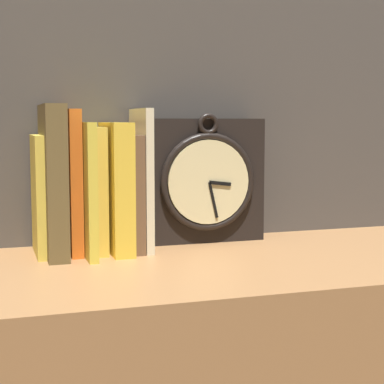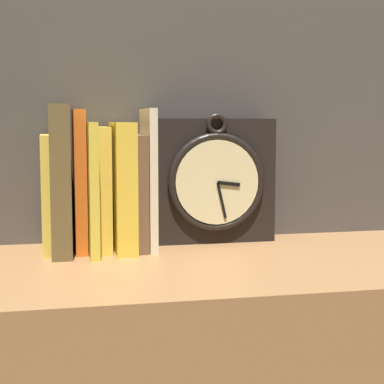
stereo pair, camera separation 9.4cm
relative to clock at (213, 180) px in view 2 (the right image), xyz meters
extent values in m
cube|color=black|center=(0.00, 0.01, 0.00)|extent=(0.21, 0.05, 0.21)
torus|color=black|center=(0.00, -0.03, 0.00)|extent=(0.17, 0.01, 0.17)
cylinder|color=beige|center=(0.00, -0.03, 0.00)|extent=(0.14, 0.01, 0.14)
cube|color=black|center=(0.02, -0.03, 0.00)|extent=(0.04, 0.00, 0.01)
cube|color=black|center=(0.01, -0.03, -0.03)|extent=(0.02, 0.00, 0.06)
torus|color=black|center=(0.00, -0.03, 0.10)|extent=(0.04, 0.01, 0.04)
cube|color=yellow|center=(-0.28, -0.03, -0.01)|extent=(0.01, 0.12, 0.19)
cube|color=brown|center=(-0.26, -0.04, 0.01)|extent=(0.03, 0.14, 0.24)
cube|color=orange|center=(-0.23, -0.03, 0.01)|extent=(0.02, 0.12, 0.23)
cube|color=yellow|center=(-0.21, -0.05, 0.00)|extent=(0.01, 0.16, 0.21)
cube|color=yellow|center=(-0.19, -0.03, -0.01)|extent=(0.02, 0.12, 0.20)
cube|color=yellow|center=(-0.16, -0.04, 0.00)|extent=(0.03, 0.14, 0.21)
cube|color=brown|center=(-0.13, -0.03, -0.01)|extent=(0.02, 0.12, 0.19)
cube|color=beige|center=(-0.12, -0.03, 0.01)|extent=(0.01, 0.12, 0.23)
camera|label=1|loc=(-0.36, -1.05, 0.10)|focal=60.00mm
camera|label=2|loc=(-0.27, -1.07, 0.10)|focal=60.00mm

